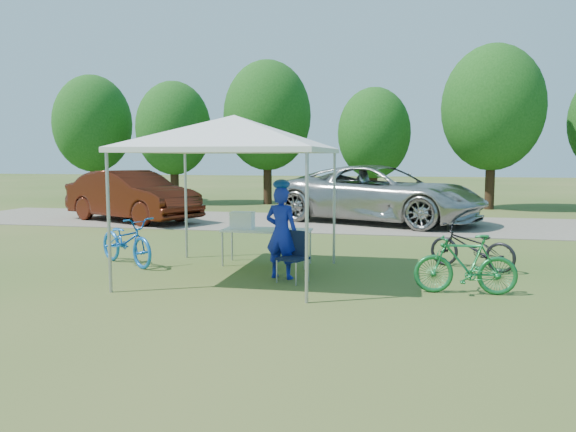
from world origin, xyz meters
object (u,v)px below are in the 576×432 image
at_px(folding_table, 267,231).
at_px(cooler, 242,220).
at_px(sedan, 132,196).
at_px(minivan, 380,194).
at_px(folding_chair, 294,252).
at_px(cyclist, 281,233).
at_px(bike_green, 465,264).
at_px(bike_dark, 471,246).
at_px(bike_blue, 126,241).

bearing_deg(folding_table, cooler, 180.00).
bearing_deg(sedan, minivan, -56.45).
height_order(folding_chair, cooler, cooler).
relative_size(folding_chair, cyclist, 0.53).
height_order(bike_green, bike_dark, bike_green).
bearing_deg(bike_blue, cooler, -43.01).
xyz_separation_m(folding_chair, cooler, (-1.25, 1.25, 0.36)).
xyz_separation_m(bike_dark, sedan, (-9.61, 5.65, 0.39)).
height_order(cyclist, minivan, minivan).
bearing_deg(folding_chair, cooler, 157.19).
distance_m(bike_blue, minivan, 8.94).
xyz_separation_m(folding_table, sedan, (-5.87, 6.02, 0.18)).
xyz_separation_m(bike_blue, bike_dark, (6.34, 0.90, -0.04)).
xyz_separation_m(bike_blue, bike_green, (6.04, -1.06, -0.01)).
bearing_deg(cooler, folding_table, 0.00).
bearing_deg(folding_chair, folding_table, 143.87).
height_order(folding_chair, sedan, sedan).
distance_m(folding_table, cooler, 0.52).
xyz_separation_m(cooler, bike_dark, (4.21, 0.37, -0.42)).
bearing_deg(cooler, bike_dark, 5.07).
height_order(folding_table, bike_dark, bike_dark).
bearing_deg(folding_table, bike_dark, 5.71).
bearing_deg(folding_chair, bike_dark, 50.90).
bearing_deg(bike_blue, minivan, 3.58).
bearing_deg(folding_table, bike_green, -24.88).
distance_m(folding_table, sedan, 8.41).
bearing_deg(sedan, folding_table, -111.30).
bearing_deg(sedan, bike_blue, -129.06).
relative_size(folding_chair, minivan, 0.13).
relative_size(cooler, sedan, 0.09).
bearing_deg(cooler, minivan, 72.71).
distance_m(folding_chair, bike_dark, 3.38).
height_order(bike_green, minivan, minivan).
height_order(bike_blue, sedan, sedan).
bearing_deg(bike_green, sedan, -131.47).
height_order(cyclist, sedan, sedan).
xyz_separation_m(folding_chair, sedan, (-6.64, 7.27, 0.33)).
xyz_separation_m(bike_blue, sedan, (-3.27, 6.55, 0.35)).
relative_size(cooler, bike_green, 0.29).
height_order(folding_chair, bike_dark, bike_dark).
relative_size(bike_green, bike_dark, 0.94).
relative_size(folding_table, bike_dark, 1.04).
bearing_deg(folding_table, folding_chair, -58.34).
relative_size(bike_blue, bike_green, 1.17).
bearing_deg(folding_table, bike_blue, -168.48).
bearing_deg(sedan, cyclist, -113.61).
height_order(cooler, bike_green, cooler).
height_order(cyclist, bike_green, cyclist).
relative_size(folding_chair, bike_dark, 0.52).
distance_m(folding_chair, cooler, 1.80).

